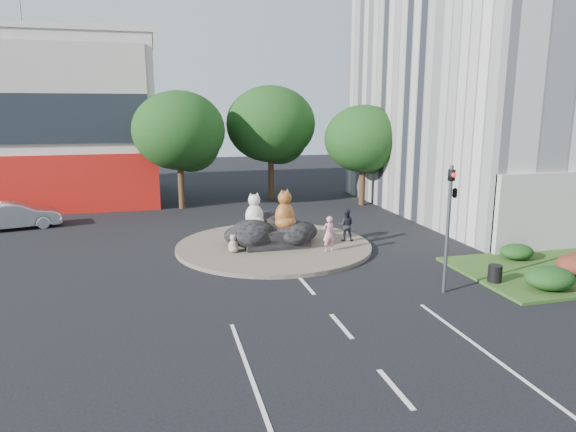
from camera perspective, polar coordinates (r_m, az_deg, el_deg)
name	(u,v)px	position (r m, az deg, el deg)	size (l,w,h in m)	color
ground	(341,326)	(17.48, 5.94, -12.08)	(120.00, 120.00, 0.00)	black
roundabout_island	(274,246)	(26.50, -1.59, -3.35)	(10.00, 10.00, 0.20)	brown
rock_plinth	(274,236)	(26.36, -1.60, -2.19)	(3.20, 2.60, 0.90)	black
grass_verge	(572,269)	(26.14, 29.03, -5.20)	(10.00, 6.00, 0.12)	#2B511B
tree_left	(180,134)	(37.07, -11.91, 8.87)	(6.46, 6.46, 8.27)	#382314
tree_mid	(271,128)	(39.98, -1.86, 9.77)	(6.84, 6.84, 8.76)	#382314
tree_right	(364,142)	(38.05, 8.44, 8.13)	(5.70, 5.70, 7.30)	#382314
hedge_near_green	(550,278)	(22.62, 27.06, -6.17)	(2.00, 1.60, 0.90)	#153912
hedge_back_green	(517,252)	(26.36, 24.08, -3.65)	(1.60, 1.28, 0.72)	#153912
traffic_light	(452,201)	(20.36, 17.74, 1.55)	(0.44, 1.24, 5.00)	#595B60
street_lamp	(521,157)	(29.56, 24.46, 5.97)	(2.34, 0.22, 8.06)	#595B60
cat_white	(254,210)	(26.10, -3.77, 0.66)	(1.07, 0.93, 1.79)	silver
cat_tabby	(285,209)	(25.66, -0.36, 0.78)	(1.22, 1.06, 2.04)	#BA7826
kitten_calico	(233,243)	(25.06, -6.11, -2.99)	(0.55, 0.48, 0.92)	beige
kitten_white	(305,237)	(26.36, 1.90, -2.30)	(0.49, 0.42, 0.81)	silver
pedestrian_pink	(329,234)	(25.10, 4.54, -1.97)	(0.63, 0.42, 1.74)	#CF8696
pedestrian_dark	(346,225)	(27.10, 6.47, -1.01)	(0.83, 0.64, 1.70)	black
parked_car	(16,216)	(34.50, -27.95, 0.04)	(1.70, 4.86, 1.60)	#B8BCC1
litter_bin	(495,273)	(22.68, 22.01, -5.94)	(0.56, 0.56, 0.70)	black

